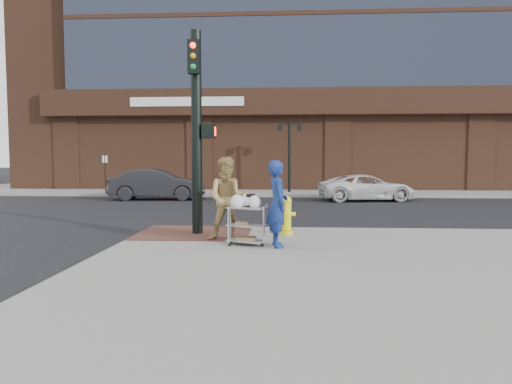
# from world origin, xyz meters

# --- Properties ---
(ground) EXTENTS (220.00, 220.00, 0.00)m
(ground) POSITION_xyz_m (0.00, 0.00, 0.00)
(ground) COLOR black
(ground) RESTS_ON ground
(sidewalk_far) EXTENTS (65.00, 36.00, 0.15)m
(sidewalk_far) POSITION_xyz_m (12.50, 32.00, 0.07)
(sidewalk_far) COLOR gray
(sidewalk_far) RESTS_ON ground
(brick_curb_ramp) EXTENTS (2.80, 2.40, 0.01)m
(brick_curb_ramp) POSITION_xyz_m (-0.60, 0.90, 0.16)
(brick_curb_ramp) COLOR brown
(brick_curb_ramp) RESTS_ON sidewalk_near
(bank_building) EXTENTS (42.00, 26.00, 28.00)m
(bank_building) POSITION_xyz_m (5.00, 31.00, 14.15)
(bank_building) COLOR brown
(bank_building) RESTS_ON sidewalk_far
(lamp_post) EXTENTS (1.32, 0.22, 4.00)m
(lamp_post) POSITION_xyz_m (2.00, 16.00, 2.62)
(lamp_post) COLOR black
(lamp_post) RESTS_ON sidewalk_far
(parking_sign) EXTENTS (0.05, 0.05, 2.20)m
(parking_sign) POSITION_xyz_m (-8.50, 15.00, 1.25)
(parking_sign) COLOR black
(parking_sign) RESTS_ON sidewalk_far
(traffic_signal_pole) EXTENTS (0.61, 0.51, 5.00)m
(traffic_signal_pole) POSITION_xyz_m (-0.48, 0.77, 2.83)
(traffic_signal_pole) COLOR black
(traffic_signal_pole) RESTS_ON sidewalk_near
(woman_blue) EXTENTS (0.57, 0.75, 1.84)m
(woman_blue) POSITION_xyz_m (1.53, -0.83, 1.07)
(woman_blue) COLOR navy
(woman_blue) RESTS_ON sidewalk_near
(pedestrian_tan) EXTENTS (0.97, 0.78, 1.91)m
(pedestrian_tan) POSITION_xyz_m (0.39, -0.13, 1.11)
(pedestrian_tan) COLOR #A78A4E
(pedestrian_tan) RESTS_ON sidewalk_near
(sedan_dark) EXTENTS (4.84, 2.06, 1.55)m
(sedan_dark) POSITION_xyz_m (-4.68, 12.13, 0.78)
(sedan_dark) COLOR black
(sedan_dark) RESTS_ON ground
(minivan_white) EXTENTS (4.88, 2.77, 1.29)m
(minivan_white) POSITION_xyz_m (5.74, 12.11, 0.64)
(minivan_white) COLOR white
(minivan_white) RESTS_ON ground
(utility_cart) EXTENTS (0.92, 0.74, 1.12)m
(utility_cart) POSITION_xyz_m (0.86, -0.67, 0.66)
(utility_cart) COLOR gray
(utility_cart) RESTS_ON sidewalk_near
(fire_hydrant) EXTENTS (0.45, 0.31, 0.95)m
(fire_hydrant) POSITION_xyz_m (1.73, 0.83, 0.64)
(fire_hydrant) COLOR #FFF015
(fire_hydrant) RESTS_ON sidewalk_near
(newsbox_red) EXTENTS (0.52, 0.48, 1.13)m
(newsbox_red) POSITION_xyz_m (-5.15, 14.96, 0.71)
(newsbox_red) COLOR red
(newsbox_red) RESTS_ON sidewalk_far
(newsbox_yellow) EXTENTS (0.46, 0.43, 0.92)m
(newsbox_yellow) POSITION_xyz_m (-6.21, 15.70, 0.61)
(newsbox_yellow) COLOR yellow
(newsbox_yellow) RESTS_ON sidewalk_far
(newsbox_blue) EXTENTS (0.46, 0.42, 1.05)m
(newsbox_blue) POSITION_xyz_m (-6.18, 15.27, 0.67)
(newsbox_blue) COLOR navy
(newsbox_blue) RESTS_ON sidewalk_far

